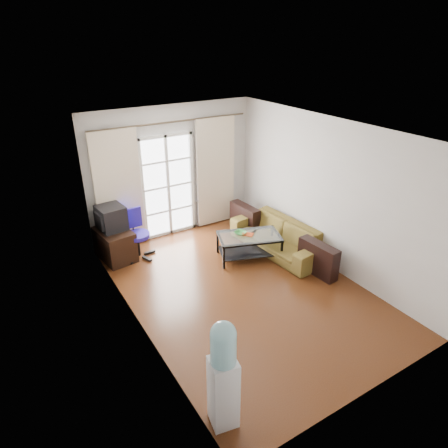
{
  "coord_description": "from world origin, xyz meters",
  "views": [
    {
      "loc": [
        -3.2,
        -4.65,
        3.97
      ],
      "look_at": [
        -0.14,
        0.35,
        1.12
      ],
      "focal_mm": 32.0,
      "sensor_mm": 36.0,
      "label": 1
    }
  ],
  "objects_px": {
    "coffee_table": "(249,243)",
    "water_cooler": "(223,373)",
    "crt_tv": "(110,218)",
    "sofa": "(278,236)",
    "task_chair": "(138,243)",
    "tv_stand": "(115,244)"
  },
  "relations": [
    {
      "from": "sofa",
      "to": "crt_tv",
      "type": "relative_size",
      "value": 3.9
    },
    {
      "from": "coffee_table",
      "to": "task_chair",
      "type": "height_order",
      "value": "task_chair"
    },
    {
      "from": "coffee_table",
      "to": "crt_tv",
      "type": "bearing_deg",
      "value": 147.74
    },
    {
      "from": "tv_stand",
      "to": "water_cooler",
      "type": "distance_m",
      "value": 4.16
    },
    {
      "from": "coffee_table",
      "to": "crt_tv",
      "type": "distance_m",
      "value": 2.65
    },
    {
      "from": "coffee_table",
      "to": "water_cooler",
      "type": "xyz_separation_m",
      "value": [
        -2.3,
        -2.83,
        0.42
      ]
    },
    {
      "from": "tv_stand",
      "to": "crt_tv",
      "type": "relative_size",
      "value": 1.49
    },
    {
      "from": "sofa",
      "to": "crt_tv",
      "type": "distance_m",
      "value": 3.23
    },
    {
      "from": "coffee_table",
      "to": "water_cooler",
      "type": "distance_m",
      "value": 3.67
    },
    {
      "from": "coffee_table",
      "to": "crt_tv",
      "type": "relative_size",
      "value": 2.43
    },
    {
      "from": "coffee_table",
      "to": "water_cooler",
      "type": "bearing_deg",
      "value": -129.12
    },
    {
      "from": "coffee_table",
      "to": "tv_stand",
      "type": "distance_m",
      "value": 2.56
    },
    {
      "from": "sofa",
      "to": "tv_stand",
      "type": "bearing_deg",
      "value": -120.07
    },
    {
      "from": "crt_tv",
      "to": "water_cooler",
      "type": "xyz_separation_m",
      "value": [
        -0.1,
        -4.21,
        -0.09
      ]
    },
    {
      "from": "water_cooler",
      "to": "task_chair",
      "type": "bearing_deg",
      "value": 93.46
    },
    {
      "from": "tv_stand",
      "to": "task_chair",
      "type": "height_order",
      "value": "task_chair"
    },
    {
      "from": "crt_tv",
      "to": "task_chair",
      "type": "height_order",
      "value": "crt_tv"
    },
    {
      "from": "crt_tv",
      "to": "water_cooler",
      "type": "relative_size",
      "value": 0.39
    },
    {
      "from": "crt_tv",
      "to": "sofa",
      "type": "bearing_deg",
      "value": -33.62
    },
    {
      "from": "sofa",
      "to": "crt_tv",
      "type": "bearing_deg",
      "value": -121.33
    },
    {
      "from": "sofa",
      "to": "coffee_table",
      "type": "bearing_deg",
      "value": -99.65
    },
    {
      "from": "sofa",
      "to": "water_cooler",
      "type": "bearing_deg",
      "value": -51.24
    }
  ]
}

